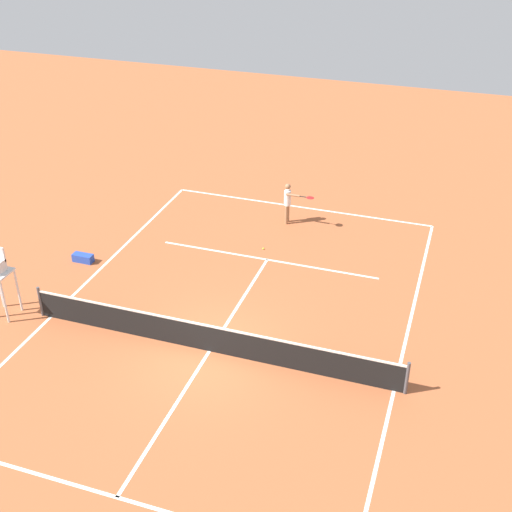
{
  "coord_description": "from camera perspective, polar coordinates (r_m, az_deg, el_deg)",
  "views": [
    {
      "loc": [
        -6.39,
        14.59,
        12.59
      ],
      "look_at": [
        0.04,
        -4.51,
        0.8
      ],
      "focal_mm": 46.88,
      "sensor_mm": 36.0,
      "label": 1
    }
  ],
  "objects": [
    {
      "name": "tennis_net",
      "position": [
        20.0,
        -4.04,
        -6.97
      ],
      "size": [
        11.74,
        0.1,
        1.07
      ],
      "color": "#4C4C51",
      "rests_on": "ground"
    },
    {
      "name": "equipment_bag",
      "position": [
        25.33,
        -14.54,
        -0.16
      ],
      "size": [
        0.76,
        0.32,
        0.3
      ],
      "primitive_type": "cube",
      "color": "#2647B7",
      "rests_on": "ground"
    },
    {
      "name": "tennis_ball",
      "position": [
        25.35,
        0.63,
        0.64
      ],
      "size": [
        0.07,
        0.07,
        0.07
      ],
      "primitive_type": "sphere",
      "color": "#CCE033",
      "rests_on": "ground"
    },
    {
      "name": "court_lines",
      "position": [
        20.3,
        -3.99,
        -8.08
      ],
      "size": [
        11.14,
        20.78,
        0.01
      ],
      "color": "white",
      "rests_on": "ground"
    },
    {
      "name": "player_serving",
      "position": [
        26.86,
        2.81,
        4.79
      ],
      "size": [
        1.28,
        0.58,
        1.72
      ],
      "rotation": [
        0.0,
        0.0,
        1.55
      ],
      "color": "#9E704C",
      "rests_on": "ground"
    },
    {
      "name": "ground_plane",
      "position": [
        20.3,
        -3.99,
        -8.09
      ],
      "size": [
        60.0,
        60.0,
        0.0
      ],
      "primitive_type": "plane",
      "color": "#AD5933"
    }
  ]
}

